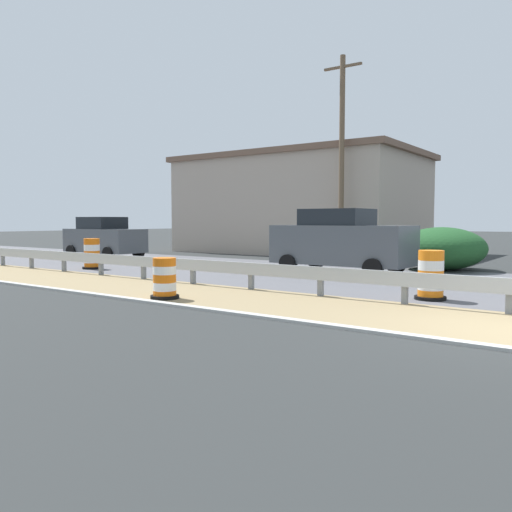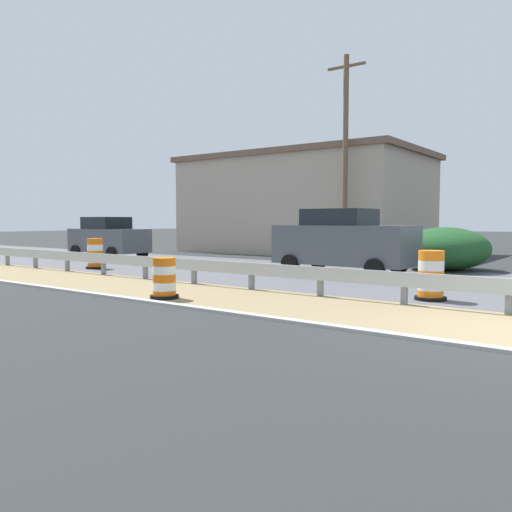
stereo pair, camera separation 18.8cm
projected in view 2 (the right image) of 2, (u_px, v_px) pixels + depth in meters
curb_near_edge at (504, 352)px, 7.14m from camera, size 0.20×120.00×0.11m
guardrail_median at (403, 281)px, 11.09m from camera, size 0.18×43.45×0.71m
traffic_barrel_nearest at (431, 278)px, 11.75m from camera, size 0.71×0.71×1.14m
traffic_barrel_close at (164, 280)px, 12.00m from camera, size 0.67×0.67×0.95m
traffic_barrel_mid at (95, 255)px, 19.38m from camera, size 0.72×0.72×1.14m
car_trailing_near_lane at (343, 241)px, 17.63m from camera, size 2.22×4.77×2.21m
car_mid_far_lane at (108, 238)px, 24.48m from camera, size 1.98×4.13×1.97m
roadside_shop_near at (306, 204)px, 29.61m from camera, size 8.45×13.24×5.47m
utility_pole_near at (345, 155)px, 22.97m from camera, size 0.24×1.80×9.09m
bush_roadside at (445, 249)px, 18.79m from camera, size 3.16×3.16×1.57m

